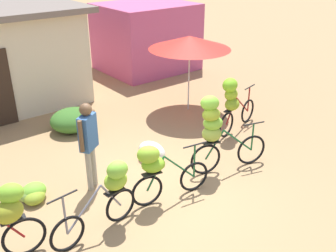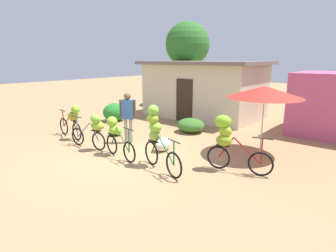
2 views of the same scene
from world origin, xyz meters
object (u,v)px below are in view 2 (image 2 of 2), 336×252
at_px(market_umbrella, 265,92).
at_px(bicycle_rightmost, 228,138).
at_px(building_low, 204,89).
at_px(bicycle_near_pile, 94,128).
at_px(bicycle_center_loaded, 116,133).
at_px(produce_sack, 163,144).
at_px(person_vendor, 128,112).
at_px(bicycle_by_shop, 156,133).
at_px(tree_behind_building, 187,45).
at_px(bicycle_leftmost, 73,119).
at_px(banana_pile_on_ground, 115,132).

distance_m(market_umbrella, bicycle_rightmost, 2.13).
xyz_separation_m(building_low, bicycle_rightmost, (4.40, -5.75, -0.53)).
relative_size(bicycle_near_pile, bicycle_center_loaded, 1.03).
distance_m(bicycle_near_pile, produce_sack, 2.31).
bearing_deg(person_vendor, bicycle_by_shop, -24.99).
height_order(market_umbrella, bicycle_by_shop, market_umbrella).
relative_size(tree_behind_building, bicycle_rightmost, 3.04).
bearing_deg(building_low, bicycle_near_pile, -88.31).
relative_size(bicycle_rightmost, produce_sack, 2.43).
height_order(building_low, person_vendor, building_low).
height_order(bicycle_near_pile, produce_sack, bicycle_near_pile).
height_order(bicycle_center_loaded, produce_sack, bicycle_center_loaded).
bearing_deg(bicycle_by_shop, bicycle_rightmost, 32.68).
height_order(produce_sack, person_vendor, person_vendor).
relative_size(bicycle_leftmost, bicycle_near_pile, 1.06).
xyz_separation_m(market_umbrella, bicycle_near_pile, (-4.38, -3.02, -1.23)).
relative_size(building_low, bicycle_near_pile, 3.68).
xyz_separation_m(bicycle_center_loaded, person_vendor, (-0.73, 1.17, 0.37)).
distance_m(tree_behind_building, market_umbrella, 10.07).
bearing_deg(tree_behind_building, building_low, -41.22).
bearing_deg(banana_pile_on_ground, bicycle_leftmost, -124.68).
relative_size(market_umbrella, bicycle_near_pile, 1.37).
distance_m(market_umbrella, bicycle_near_pile, 5.46).
distance_m(bicycle_leftmost, bicycle_rightmost, 5.90).
bearing_deg(market_umbrella, person_vendor, -156.16).
bearing_deg(tree_behind_building, produce_sack, -58.73).
bearing_deg(person_vendor, produce_sack, 3.75).
bearing_deg(bicycle_leftmost, bicycle_rightmost, 8.97).
distance_m(bicycle_center_loaded, bicycle_rightmost, 3.35).
xyz_separation_m(market_umbrella, banana_pile_on_ground, (-5.15, -1.51, -1.80)).
bearing_deg(banana_pile_on_ground, bicycle_by_shop, -21.95).
xyz_separation_m(bicycle_by_shop, produce_sack, (-0.77, 1.16, -0.75)).
bearing_deg(banana_pile_on_ground, market_umbrella, 16.30).
distance_m(market_umbrella, produce_sack, 3.52).
distance_m(bicycle_by_shop, produce_sack, 1.58).
relative_size(tree_behind_building, produce_sack, 7.39).
relative_size(bicycle_leftmost, bicycle_by_shop, 1.02).
height_order(tree_behind_building, bicycle_leftmost, tree_behind_building).
relative_size(tree_behind_building, bicycle_by_shop, 3.02).
height_order(building_low, tree_behind_building, tree_behind_building).
bearing_deg(produce_sack, building_low, 109.96).
height_order(bicycle_center_loaded, banana_pile_on_ground, bicycle_center_loaded).
relative_size(produce_sack, person_vendor, 0.40).
relative_size(building_low, person_vendor, 3.41).
bearing_deg(bicycle_by_shop, building_low, 112.49).
bearing_deg(person_vendor, market_umbrella, 23.84).
height_order(bicycle_near_pile, person_vendor, person_vendor).
height_order(bicycle_leftmost, bicycle_by_shop, bicycle_by_shop).
xyz_separation_m(market_umbrella, bicycle_leftmost, (-6.02, -2.76, -1.20)).
bearing_deg(bicycle_near_pile, bicycle_center_loaded, 2.57).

